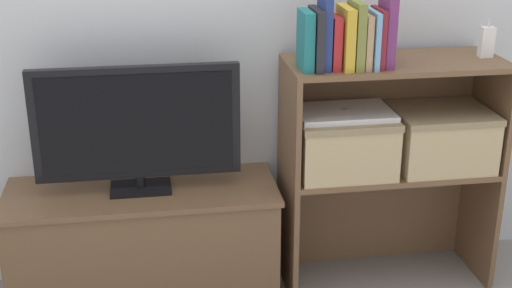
{
  "coord_description": "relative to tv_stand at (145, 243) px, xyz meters",
  "views": [
    {
      "loc": [
        -0.38,
        -2.24,
        1.54
      ],
      "look_at": [
        0.0,
        0.17,
        0.61
      ],
      "focal_mm": 50.0,
      "sensor_mm": 36.0,
      "label": 1
    }
  ],
  "objects": [
    {
      "name": "book_plum",
      "position": [
        0.87,
        -0.08,
        0.8
      ],
      "size": [
        0.03,
        0.12,
        0.25
      ],
      "color": "#6B2D66",
      "rests_on": "bookshelf_upper_tier"
    },
    {
      "name": "laptop",
      "position": [
        0.75,
        -0.03,
        0.49
      ],
      "size": [
        0.35,
        0.24,
        0.02
      ],
      "color": "white",
      "rests_on": "storage_basket_left"
    },
    {
      "name": "book_teal",
      "position": [
        0.59,
        -0.08,
        0.78
      ],
      "size": [
        0.04,
        0.13,
        0.2
      ],
      "color": "#1E7075",
      "rests_on": "bookshelf_upper_tier"
    },
    {
      "name": "book_olive",
      "position": [
        0.76,
        -0.08,
        0.79
      ],
      "size": [
        0.03,
        0.15,
        0.23
      ],
      "color": "olive",
      "rests_on": "bookshelf_upper_tier"
    },
    {
      "name": "book_crimson",
      "position": [
        0.69,
        -0.08,
        0.77
      ],
      "size": [
        0.03,
        0.12,
        0.18
      ],
      "color": "#B22328",
      "rests_on": "bookshelf_upper_tier"
    },
    {
      "name": "book_charcoal",
      "position": [
        0.62,
        -0.08,
        0.78
      ],
      "size": [
        0.03,
        0.16,
        0.21
      ],
      "color": "#232328",
      "rests_on": "bookshelf_upper_tier"
    },
    {
      "name": "book_tan",
      "position": [
        0.8,
        -0.08,
        0.77
      ],
      "size": [
        0.02,
        0.14,
        0.19
      ],
      "color": "tan",
      "rests_on": "bookshelf_upper_tier"
    },
    {
      "name": "baby_monitor",
      "position": [
        1.28,
        -0.01,
        0.73
      ],
      "size": [
        0.05,
        0.03,
        0.14
      ],
      "color": "white",
      "rests_on": "bookshelf_upper_tier"
    },
    {
      "name": "tv_stand",
      "position": [
        0.0,
        0.0,
        0.0
      ],
      "size": [
        1.0,
        0.38,
        0.45
      ],
      "color": "brown",
      "rests_on": "ground_plane"
    },
    {
      "name": "bookshelf_upper_tier",
      "position": [
        0.94,
        0.05,
        0.53
      ],
      "size": [
        0.8,
        0.34,
        0.41
      ],
      "color": "brown",
      "rests_on": "bookshelf_lower_tier"
    },
    {
      "name": "book_navy",
      "position": [
        0.65,
        -0.08,
        0.8
      ],
      "size": [
        0.03,
        0.13,
        0.25
      ],
      "color": "navy",
      "rests_on": "bookshelf_upper_tier"
    },
    {
      "name": "book_maroon",
      "position": [
        0.84,
        -0.08,
        0.78
      ],
      "size": [
        0.02,
        0.14,
        0.2
      ],
      "color": "maroon",
      "rests_on": "bookshelf_upper_tier"
    },
    {
      "name": "storage_basket_left",
      "position": [
        0.75,
        -0.03,
        0.38
      ],
      "size": [
        0.36,
        0.31,
        0.22
      ],
      "color": "tan",
      "rests_on": "bookshelf_lower_tier"
    },
    {
      "name": "tv",
      "position": [
        0.0,
        -0.0,
        0.47
      ],
      "size": [
        0.74,
        0.14,
        0.47
      ],
      "color": "black",
      "rests_on": "tv_stand"
    },
    {
      "name": "bookshelf_lower_tier",
      "position": [
        0.94,
        0.05,
        0.08
      ],
      "size": [
        0.8,
        0.34,
        0.49
      ],
      "color": "brown",
      "rests_on": "ground_plane"
    },
    {
      "name": "book_mustard",
      "position": [
        0.73,
        -0.08,
        0.78
      ],
      "size": [
        0.03,
        0.16,
        0.21
      ],
      "color": "gold",
      "rests_on": "bookshelf_upper_tier"
    },
    {
      "name": "book_skyblue",
      "position": [
        0.82,
        -0.08,
        0.77
      ],
      "size": [
        0.02,
        0.16,
        0.2
      ],
      "color": "#709ECC",
      "rests_on": "bookshelf_upper_tier"
    },
    {
      "name": "storage_basket_right",
      "position": [
        1.13,
        -0.03,
        0.38
      ],
      "size": [
        0.36,
        0.31,
        0.22
      ],
      "color": "tan",
      "rests_on": "bookshelf_lower_tier"
    }
  ]
}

